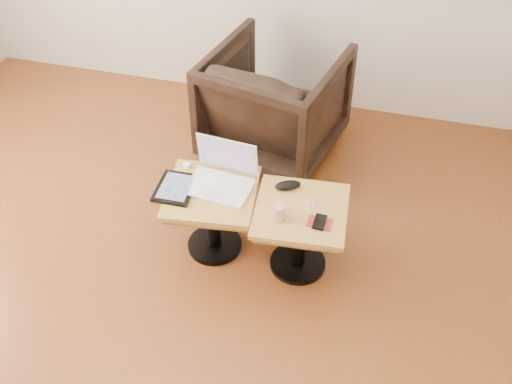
% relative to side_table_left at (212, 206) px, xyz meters
% --- Properties ---
extents(room_shell, '(4.52, 4.52, 2.71)m').
position_rel_side_table_left_xyz_m(room_shell, '(-0.13, -0.59, 1.01)').
color(room_shell, brown).
rests_on(room_shell, ground).
extents(side_table_left, '(0.55, 0.55, 0.45)m').
position_rel_side_table_left_xyz_m(side_table_left, '(0.00, 0.00, 0.00)').
color(side_table_left, black).
rests_on(side_table_left, ground).
extents(side_table_right, '(0.53, 0.53, 0.45)m').
position_rel_side_table_left_xyz_m(side_table_right, '(0.51, -0.02, 0.00)').
color(side_table_right, black).
rests_on(side_table_right, ground).
extents(laptop, '(0.38, 0.31, 0.26)m').
position_rel_side_table_left_xyz_m(laptop, '(0.04, 0.07, 0.16)').
color(laptop, white).
rests_on(laptop, side_table_left).
extents(tablet, '(0.21, 0.27, 0.02)m').
position_rel_side_table_left_xyz_m(tablet, '(-0.20, -0.04, 0.12)').
color(tablet, black).
rests_on(tablet, side_table_left).
extents(charging_adapter, '(0.05, 0.05, 0.03)m').
position_rel_side_table_left_xyz_m(charging_adapter, '(-0.20, 0.16, 0.13)').
color(charging_adapter, white).
rests_on(charging_adapter, side_table_left).
extents(glasses_case, '(0.16, 0.12, 0.05)m').
position_rel_side_table_left_xyz_m(glasses_case, '(0.41, 0.13, 0.14)').
color(glasses_case, black).
rests_on(glasses_case, side_table_right).
extents(striped_cup, '(0.07, 0.07, 0.08)m').
position_rel_side_table_left_xyz_m(striped_cup, '(0.41, -0.11, 0.15)').
color(striped_cup, '#CA5865').
rests_on(striped_cup, side_table_right).
extents(earbuds_tangle, '(0.08, 0.05, 0.01)m').
position_rel_side_table_left_xyz_m(earbuds_tangle, '(0.56, 0.02, 0.12)').
color(earbuds_tangle, white).
rests_on(earbuds_tangle, side_table_right).
extents(phone_on_sleeve, '(0.13, 0.12, 0.02)m').
position_rel_side_table_left_xyz_m(phone_on_sleeve, '(0.63, -0.10, 0.12)').
color(phone_on_sleeve, maroon).
rests_on(phone_on_sleeve, side_table_right).
extents(armchair, '(0.99, 1.01, 0.77)m').
position_rel_side_table_left_xyz_m(armchair, '(0.13, 1.01, 0.05)').
color(armchair, black).
rests_on(armchair, ground).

